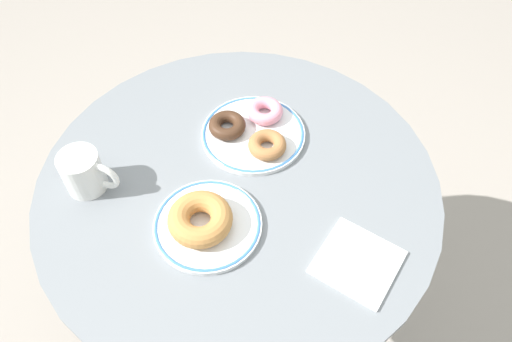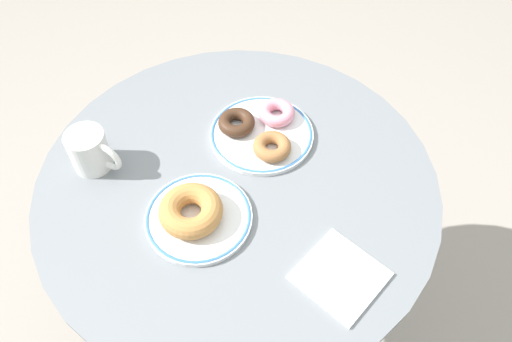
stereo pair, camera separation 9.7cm
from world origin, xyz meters
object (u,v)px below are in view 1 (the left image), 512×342
Objects in this scene: plate_left at (208,225)px; paper_napkin at (357,262)px; cafe_table at (241,243)px; donut_pink_frosted at (265,111)px; donut_chocolate at (227,125)px; plate_right at (253,134)px; donut_old_fashioned at (200,219)px; donut_cinnamon at (267,145)px; coffee_mug at (85,172)px.

plate_left reaches higher than paper_napkin.
donut_pink_frosted is at bearing 16.02° from cafe_table.
donut_chocolate is at bearing 152.03° from donut_pink_frosted.
plate_right reaches higher than cafe_table.
cafe_table is 0.30m from donut_chocolate.
cafe_table is 6.77× the size of donut_old_fashioned.
plate_right is 2.81× the size of donut_chocolate.
donut_chocolate is 0.10m from donut_cinnamon.
donut_pink_frosted is (0.17, 0.05, 0.27)m from cafe_table.
plate_right is 0.06m from donut_pink_frosted.
donut_cinnamon is (-0.08, -0.06, 0.00)m from donut_pink_frosted.
plate_right is 1.91× the size of coffee_mug.
donut_pink_frosted is 1.00× the size of donut_chocolate.
plate_right is at bearing 11.63° from donut_old_fashioned.
coffee_mug is at bearing 137.75° from donut_cinnamon.
plate_right is 0.25m from donut_old_fashioned.
donut_chocolate is (-0.08, 0.04, 0.00)m from donut_pink_frosted.
plate_left is 2.56× the size of donut_pink_frosted.
donut_cinnamon is at bearing -42.25° from coffee_mug.
plate_left is (-0.12, -0.01, 0.25)m from cafe_table.
donut_chocolate is at bearing 24.49° from donut_old_fashioned.
plate_left is at bearing -172.66° from cafe_table.
coffee_mug reaches higher than donut_chocolate.
donut_chocolate reaches higher than plate_left.
donut_pink_frosted and donut_chocolate have the same top height.
paper_napkin is at bearing -114.33° from donut_cinnamon.
donut_pink_frosted reaches higher than plate_right.
plate_left is 2.56× the size of donut_chocolate.
donut_old_fashioned is 0.22m from donut_cinnamon.
plate_right is at bearing 65.61° from paper_napkin.
plate_right is 0.35m from coffee_mug.
plate_right is 0.06m from donut_chocolate.
plate_right is 1.65× the size of paper_napkin.
paper_napkin is at bearing -121.43° from donut_pink_frosted.
donut_chocolate is 1.00× the size of donut_cinnamon.
donut_pink_frosted is 1.00× the size of donut_cinnamon.
plate_right is at bearing 19.92° from cafe_table.
donut_chocolate is at bearing 116.85° from plate_right.
donut_old_fashioned reaches higher than plate_right.
donut_cinnamon is (0.00, -0.10, 0.00)m from donut_chocolate.
donut_cinnamon is (0.21, 0.01, 0.02)m from plate_left.
paper_napkin is (-0.20, -0.33, -0.02)m from donut_pink_frosted.
paper_napkin is at bearing -95.85° from cafe_table.
coffee_mug is at bearing 126.39° from cafe_table.
cafe_table is 0.29m from donut_cinnamon.
donut_pink_frosted is (0.30, 0.06, -0.01)m from donut_old_fashioned.
coffee_mug is at bearing 105.68° from paper_napkin.
cafe_table is at bearing -53.61° from coffee_mug.
cafe_table is at bearing 3.49° from donut_old_fashioned.
cafe_table is 10.21× the size of donut_pink_frosted.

